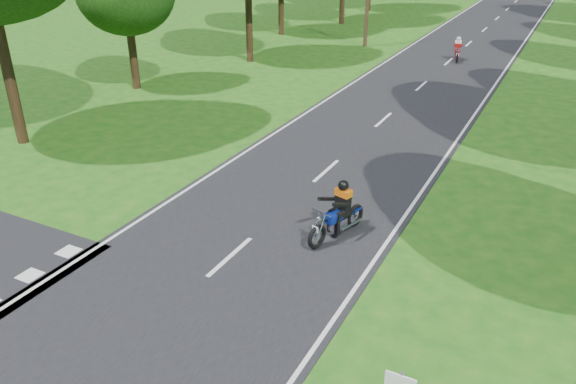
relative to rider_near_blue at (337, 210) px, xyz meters
The scene contains 5 objects.
ground 4.67m from the rider_near_blue, 115.65° to the right, with size 160.00×160.00×0.00m, color #185313.
main_road 45.90m from the rider_near_blue, 92.49° to the left, with size 7.00×140.00×0.02m, color black.
road_markings 44.04m from the rider_near_blue, 92.77° to the left, with size 7.40×140.00×0.01m.
rider_near_blue is the anchor object (origin of this frame).
rider_far_red 22.42m from the rider_near_blue, 94.22° to the left, with size 0.55×1.65×1.38m, color #B60E1E, non-canonical shape.
Camera 1 is at (6.80, -7.98, 7.70)m, focal length 35.00 mm.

